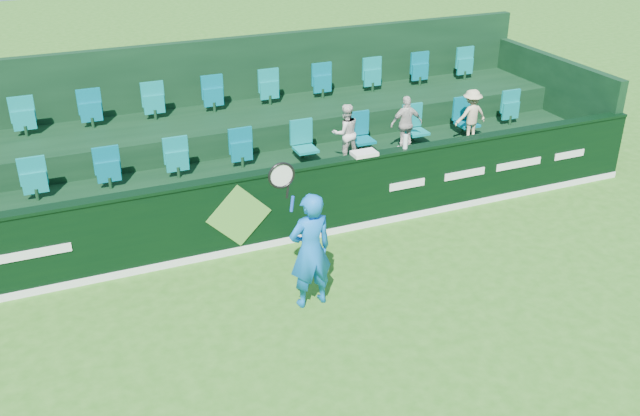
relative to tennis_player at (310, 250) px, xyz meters
name	(u,v)px	position (x,y,z in m)	size (l,w,h in m)	color
ground	(337,401)	(-0.51, -2.09, -0.90)	(60.00, 60.00, 0.00)	#2A6818
sponsor_hoarding	(237,214)	(-0.50, 1.91, -0.23)	(16.00, 0.25, 1.35)	black
stand_tier_front	(220,202)	(-0.51, 3.01, -0.50)	(16.00, 2.00, 0.80)	black
stand_tier_back	(193,152)	(-0.51, 4.91, -0.25)	(16.00, 1.80, 1.30)	black
stand_rear	(185,118)	(-0.51, 5.36, 0.31)	(16.00, 4.10, 2.60)	black
seat_row_front	(211,158)	(-0.51, 3.41, 0.20)	(13.50, 0.50, 0.60)	#016577
seat_row_back	(185,102)	(-0.51, 5.21, 0.70)	(13.50, 0.50, 0.60)	#016577
tennis_player	(310,250)	(0.00, 0.00, 0.00)	(0.99, 0.47, 2.38)	blue
spectator_left	(346,133)	(1.95, 3.03, 0.44)	(0.53, 0.41, 1.10)	silver
spectator_middle	(406,124)	(3.22, 3.03, 0.44)	(0.64, 0.27, 1.09)	beige
spectator_right	(471,115)	(4.68, 3.03, 0.42)	(0.67, 0.39, 1.04)	beige
towel	(364,153)	(1.78, 1.91, 0.48)	(0.43, 0.28, 0.06)	white
drinks_bottle	(405,142)	(2.57, 1.91, 0.57)	(0.08, 0.08, 0.25)	white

